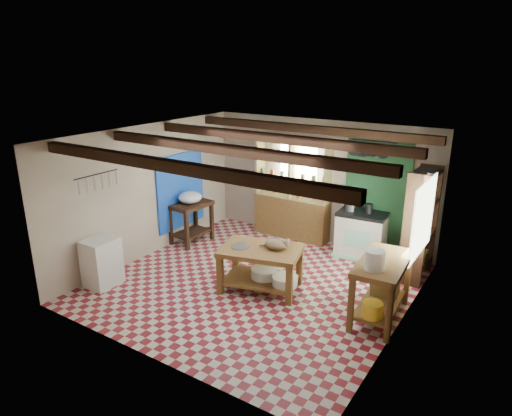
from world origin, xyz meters
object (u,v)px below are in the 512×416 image
Objects in this scene: stove at (361,234)px; cat at (276,244)px; prep_table at (191,222)px; white_cabinet at (102,262)px; work_table at (261,269)px; right_counter at (381,289)px.

stove is 2.28m from cat.
prep_table is 2.34m from white_cabinet.
prep_table is (-3.31, -1.27, -0.02)m from stove.
work_table is 2.02m from right_counter.
white_cabinet is at bearing -175.53° from cat.
work_table is 2.44m from stove.
right_counter is (2.01, 0.21, 0.10)m from work_table.
cat reaches higher than prep_table.
cat reaches higher than stove.
prep_table reaches higher than white_cabinet.
prep_table is at bearing 136.71° from cat.
cat reaches higher than white_cabinet.
right_counter is at bearing 18.60° from white_cabinet.
prep_table is at bearing 166.08° from right_counter.
right_counter is (4.38, -0.77, 0.03)m from prep_table.
right_counter reaches higher than prep_table.
stove is 2.41× the size of cat.
stove is at bearing 46.73° from cat.
white_cabinet is 0.64× the size of right_counter.
work_table is at bearing 28.55° from white_cabinet.
right_counter reaches higher than stove.
work_table is 0.53m from cat.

